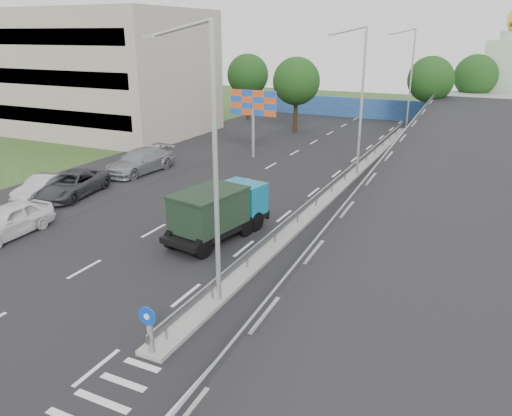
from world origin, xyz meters
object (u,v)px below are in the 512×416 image
Objects in this scene: dump_truck at (219,210)px; parked_car_a at (8,221)px; billboard at (253,107)px; parked_car_d at (140,161)px; lamp_post_mid at (359,95)px; parked_car_c at (72,184)px; lamp_post_far at (410,74)px; sign_bollard at (149,330)px; lamp_post_near at (210,155)px; parked_car_b at (43,187)px.

parked_car_a is at bearing -145.63° from dump_truck.
billboard is 21.33m from parked_car_a.
dump_truck is 14.21m from parked_car_d.
lamp_post_mid reaches higher than parked_car_c.
lamp_post_far reaches higher than parked_car_d.
parked_car_c is (-14.87, -12.33, -5.04)m from lamp_post_mid.
sign_bollard is 0.17× the size of lamp_post_far.
parked_car_c is (-14.87, -32.33, -5.04)m from lamp_post_far.
lamp_post_near is 1.71× the size of parked_car_d.
sign_bollard is at bearing -90.26° from lamp_post_mid.
parked_car_c is at bearing 104.98° from parked_car_a.
parked_car_b is at bearing -97.51° from parked_car_d.
sign_bollard is 27.53m from billboard.
parked_car_b is 7.66m from parked_car_d.
parked_car_d is at bearing 128.92° from sign_bollard.
parked_car_d is (1.67, 7.47, 0.14)m from parked_car_b.
sign_bollard is 6.12m from lamp_post_near.
dump_truck is 1.06× the size of parked_car_d.
lamp_post_mid is 9.47m from billboard.
lamp_post_far is 30.14m from parked_car_d.
lamp_post_mid reaches higher than parked_car_a.
lamp_post_near is 23.87m from billboard.
dump_truck reaches higher than parked_car_c.
parked_car_b is at bearing -140.49° from lamp_post_mid.
dump_truck is at bearing -69.60° from billboard.
billboard is (-9.11, 22.00, -1.62)m from lamp_post_near.
parked_car_c is 0.93× the size of parked_car_d.
parked_car_d is at bearing 78.18° from parked_car_c.
lamp_post_mid is 19.97m from parked_car_c.
parked_car_b is 1.73m from parked_car_c.
lamp_post_mid is 1.71× the size of parked_car_d.
parked_car_c is (-14.76, 11.50, -0.27)m from sign_bollard.
lamp_post_near is 20.86m from parked_car_d.
lamp_post_mid is (0.00, 20.00, 0.00)m from lamp_post_near.
lamp_post_mid reaches higher than dump_truck.
parked_car_a is 1.13× the size of parked_car_b.
lamp_post_far is at bearing 65.75° from parked_car_d.
parked_car_b is (-16.24, -33.39, -5.10)m from lamp_post_far.
lamp_post_near and lamp_post_mid have the same top height.
dump_truck is 1.28× the size of parked_car_a.
parked_car_b is at bearing -174.04° from dump_truck.
parked_car_d reaches higher than parked_car_b.
sign_bollard is 0.28× the size of parked_car_d.
billboard is (-9.11, -18.00, -1.62)m from lamp_post_far.
lamp_post_mid is 20.00m from lamp_post_far.
parked_car_b is at bearing -114.85° from billboard.
lamp_post_far is at bearing 94.54° from dump_truck.
parked_car_c is (-2.05, 6.40, -0.07)m from parked_car_a.
lamp_post_near is at bearing -90.00° from lamp_post_far.
billboard is 17.54m from dump_truck.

